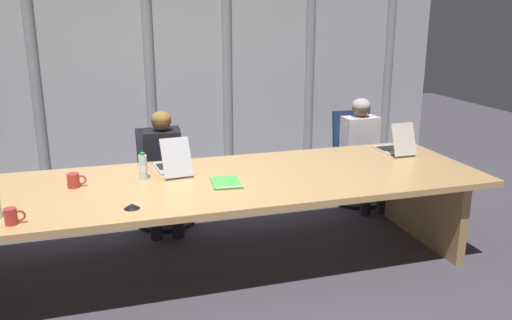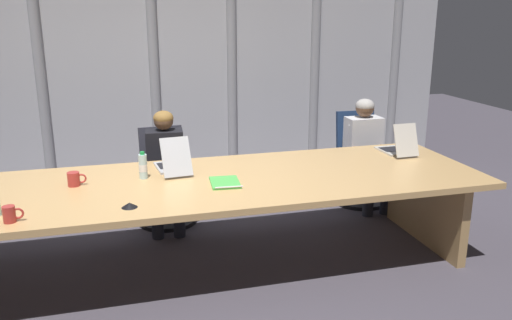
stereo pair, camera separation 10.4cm
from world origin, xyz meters
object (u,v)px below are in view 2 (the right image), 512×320
at_px(office_chair_left_mid, 166,187).
at_px(coffee_mug_far, 10,214).
at_px(laptop_center, 397,147).
at_px(water_bottle_primary, 143,166).
at_px(spiral_notepad, 225,183).
at_px(laptop_left_mid, 172,164).
at_px(conference_mic_left_side, 129,205).
at_px(coffee_mug_near, 74,179).
at_px(person_center, 367,147).
at_px(office_chair_center, 359,169).
at_px(person_left_mid, 166,163).

xyz_separation_m(office_chair_left_mid, coffee_mug_far, (-1.13, -1.64, 0.46)).
xyz_separation_m(laptop_center, water_bottle_primary, (-2.34, -0.15, 0.04)).
bearing_deg(spiral_notepad, laptop_left_mid, 132.54).
distance_m(laptop_center, coffee_mug_far, 3.33).
relative_size(water_bottle_primary, conference_mic_left_side, 2.00).
bearing_deg(conference_mic_left_side, laptop_center, 17.43).
relative_size(coffee_mug_near, spiral_notepad, 0.44).
relative_size(laptop_center, office_chair_left_mid, 0.47).
relative_size(person_center, water_bottle_primary, 5.23).
bearing_deg(person_center, water_bottle_primary, -72.08).
relative_size(office_chair_center, coffee_mug_far, 7.66).
bearing_deg(coffee_mug_near, spiral_notepad, -12.83).
xyz_separation_m(water_bottle_primary, coffee_mug_far, (-0.88, -0.70, -0.05)).
height_order(laptop_left_mid, office_chair_center, laptop_left_mid).
distance_m(laptop_left_mid, office_chair_center, 2.32).
relative_size(person_center, spiral_notepad, 3.56).
bearing_deg(person_left_mid, person_center, 95.40).
xyz_separation_m(laptop_left_mid, person_center, (2.12, 0.63, -0.16)).
bearing_deg(laptop_left_mid, coffee_mug_near, 99.16).
distance_m(office_chair_center, conference_mic_left_side, 3.00).
relative_size(person_left_mid, conference_mic_left_side, 10.28).
xyz_separation_m(water_bottle_primary, conference_mic_left_side, (-0.14, -0.63, -0.08)).
bearing_deg(spiral_notepad, coffee_mug_far, -160.07).
height_order(laptop_left_mid, office_chair_left_mid, laptop_left_mid).
bearing_deg(person_left_mid, conference_mic_left_side, -10.11).
bearing_deg(spiral_notepad, office_chair_center, 40.20).
relative_size(office_chair_center, spiral_notepad, 3.02).
bearing_deg(office_chair_center, office_chair_left_mid, -87.23).
distance_m(office_chair_center, spiral_notepad, 2.21).
bearing_deg(office_chair_left_mid, conference_mic_left_side, -16.90).
bearing_deg(coffee_mug_near, conference_mic_left_side, -56.60).
xyz_separation_m(office_chair_left_mid, person_center, (2.11, -0.16, 0.31)).
bearing_deg(conference_mic_left_side, person_left_mid, 74.62).
height_order(office_chair_left_mid, person_left_mid, person_left_mid).
xyz_separation_m(laptop_center, conference_mic_left_side, (-2.48, -0.78, -0.04)).
relative_size(laptop_left_mid, person_center, 0.45).
bearing_deg(person_center, office_chair_left_mid, -94.70).
height_order(person_center, coffee_mug_near, person_center).
bearing_deg(office_chair_center, spiral_notepad, -52.21).
distance_m(office_chair_left_mid, person_center, 2.14).
relative_size(person_left_mid, water_bottle_primary, 5.13).
height_order(person_left_mid, coffee_mug_far, person_left_mid).
bearing_deg(person_left_mid, laptop_left_mid, 5.14).
bearing_deg(laptop_center, office_chair_center, -3.90).
height_order(office_chair_left_mid, coffee_mug_near, office_chair_left_mid).
height_order(laptop_left_mid, coffee_mug_near, laptop_left_mid).
height_order(laptop_left_mid, laptop_center, laptop_left_mid).
bearing_deg(water_bottle_primary, person_center, 18.32).
distance_m(water_bottle_primary, conference_mic_left_side, 0.65).
bearing_deg(coffee_mug_far, person_center, 24.55).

